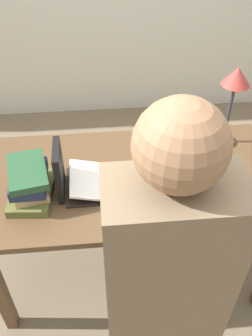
{
  "coord_description": "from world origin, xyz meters",
  "views": [
    {
      "loc": [
        -0.16,
        -1.38,
        2.08
      ],
      "look_at": [
        -0.04,
        -0.02,
        0.84
      ],
      "focal_mm": 40.0,
      "sensor_mm": 36.0,
      "label": 1
    }
  ],
  "objects_px": {
    "open_book": "(122,180)",
    "reading_lamp": "(235,86)",
    "person_reader": "(161,316)",
    "pencil": "(112,215)",
    "book_standing_upright": "(59,171)",
    "coffee_mug": "(169,174)",
    "book_stack_tall": "(30,183)"
  },
  "relations": [
    {
      "from": "open_book",
      "to": "book_standing_upright",
      "type": "xyz_separation_m",
      "value": [
        -0.3,
        -0.02,
        0.11
      ]
    },
    {
      "from": "coffee_mug",
      "to": "person_reader",
      "type": "xyz_separation_m",
      "value": [
        -0.17,
        -0.74,
        0.04
      ]
    },
    {
      "from": "book_stack_tall",
      "to": "coffee_mug",
      "type": "bearing_deg",
      "value": 3.21
    },
    {
      "from": "reading_lamp",
      "to": "book_standing_upright",
      "type": "bearing_deg",
      "value": -160.86
    },
    {
      "from": "book_stack_tall",
      "to": "reading_lamp",
      "type": "height_order",
      "value": "reading_lamp"
    },
    {
      "from": "open_book",
      "to": "book_standing_upright",
      "type": "distance_m",
      "value": 0.32
    },
    {
      "from": "book_standing_upright",
      "to": "pencil",
      "type": "relative_size",
      "value": 1.93
    },
    {
      "from": "open_book",
      "to": "reading_lamp",
      "type": "xyz_separation_m",
      "value": [
        0.6,
        0.29,
        0.33
      ]
    },
    {
      "from": "pencil",
      "to": "person_reader",
      "type": "relative_size",
      "value": 0.08
    },
    {
      "from": "open_book",
      "to": "pencil",
      "type": "xyz_separation_m",
      "value": [
        -0.06,
        -0.2,
        -0.02
      ]
    },
    {
      "from": "person_reader",
      "to": "pencil",
      "type": "bearing_deg",
      "value": -75.93
    },
    {
      "from": "book_stack_tall",
      "to": "reading_lamp",
      "type": "relative_size",
      "value": 0.67
    },
    {
      "from": "book_standing_upright",
      "to": "coffee_mug",
      "type": "bearing_deg",
      "value": 0.82
    },
    {
      "from": "book_stack_tall",
      "to": "person_reader",
      "type": "height_order",
      "value": "person_reader"
    },
    {
      "from": "pencil",
      "to": "coffee_mug",
      "type": "bearing_deg",
      "value": 33.55
    },
    {
      "from": "open_book",
      "to": "reading_lamp",
      "type": "height_order",
      "value": "reading_lamp"
    },
    {
      "from": "reading_lamp",
      "to": "open_book",
      "type": "bearing_deg",
      "value": -154.4
    },
    {
      "from": "pencil",
      "to": "book_stack_tall",
      "type": "bearing_deg",
      "value": 156.78
    },
    {
      "from": "book_standing_upright",
      "to": "pencil",
      "type": "height_order",
      "value": "book_standing_upright"
    },
    {
      "from": "open_book",
      "to": "reading_lamp",
      "type": "distance_m",
      "value": 0.75
    },
    {
      "from": "book_stack_tall",
      "to": "book_standing_upright",
      "type": "bearing_deg",
      "value": 8.15
    },
    {
      "from": "open_book",
      "to": "reading_lamp",
      "type": "bearing_deg",
      "value": 24.6
    },
    {
      "from": "coffee_mug",
      "to": "pencil",
      "type": "relative_size",
      "value": 0.77
    },
    {
      "from": "book_stack_tall",
      "to": "person_reader",
      "type": "bearing_deg",
      "value": -53.93
    },
    {
      "from": "coffee_mug",
      "to": "person_reader",
      "type": "distance_m",
      "value": 0.76
    },
    {
      "from": "open_book",
      "to": "pencil",
      "type": "bearing_deg",
      "value": -107.57
    },
    {
      "from": "reading_lamp",
      "to": "coffee_mug",
      "type": "distance_m",
      "value": 0.56
    },
    {
      "from": "reading_lamp",
      "to": "coffee_mug",
      "type": "relative_size",
      "value": 4.32
    },
    {
      "from": "pencil",
      "to": "open_book",
      "type": "bearing_deg",
      "value": 73.43
    },
    {
      "from": "person_reader",
      "to": "book_stack_tall",
      "type": "bearing_deg",
      "value": -53.93
    },
    {
      "from": "open_book",
      "to": "book_stack_tall",
      "type": "relative_size",
      "value": 1.81
    },
    {
      "from": "coffee_mug",
      "to": "book_standing_upright",
      "type": "bearing_deg",
      "value": -178.11
    }
  ]
}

